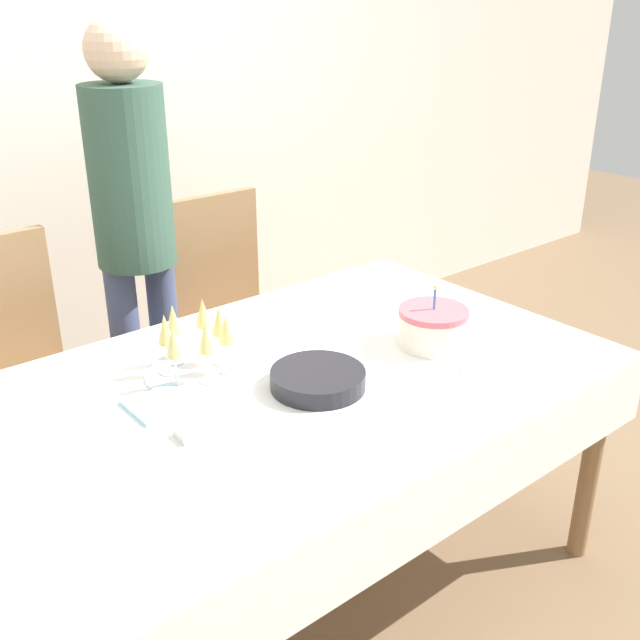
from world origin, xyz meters
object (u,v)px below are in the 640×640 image
object	(u,v)px
champagne_tray	(197,343)
birthday_cake	(433,327)
dining_chair_far_left	(16,373)
person_standing	(133,212)
plate_stack_main	(318,379)
dining_chair_far_right	(230,310)

from	to	relation	value
champagne_tray	birthday_cake	bearing A→B (deg)	-24.92
dining_chair_far_left	person_standing	bearing A→B (deg)	10.48
dining_chair_far_left	birthday_cake	xyz separation A→B (m)	(0.91, -0.97, 0.24)
dining_chair_far_left	birthday_cake	bearing A→B (deg)	-46.70
person_standing	plate_stack_main	bearing A→B (deg)	-91.12
birthday_cake	champagne_tray	bearing A→B (deg)	155.08
person_standing	dining_chair_far_left	bearing A→B (deg)	-169.52
champagne_tray	person_standing	distance (m)	0.82
birthday_cake	dining_chair_far_left	bearing A→B (deg)	133.30
birthday_cake	dining_chair_far_right	bearing A→B (deg)	94.95
dining_chair_far_right	birthday_cake	size ratio (longest dim) A/B	4.79
dining_chair_far_left	person_standing	world-z (taller)	person_standing
champagne_tray	plate_stack_main	bearing A→B (deg)	-54.06
dining_chair_far_left	birthday_cake	distance (m)	1.35
birthday_cake	person_standing	distance (m)	1.15
champagne_tray	person_standing	bearing A→B (deg)	74.19
birthday_cake	plate_stack_main	xyz separation A→B (m)	(-0.42, 0.02, -0.03)
dining_chair_far_left	dining_chair_far_right	xyz separation A→B (m)	(0.83, 0.00, 0.00)
dining_chair_far_right	dining_chair_far_left	bearing A→B (deg)	-180.00
dining_chair_far_right	plate_stack_main	world-z (taller)	dining_chair_far_right
dining_chair_far_right	person_standing	world-z (taller)	person_standing
plate_stack_main	person_standing	world-z (taller)	person_standing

